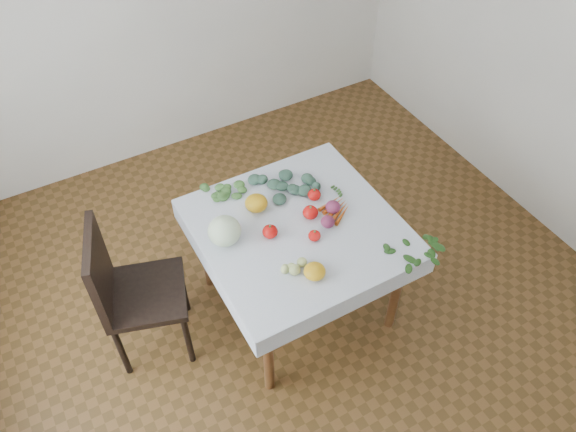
{
  "coord_description": "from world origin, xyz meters",
  "views": [
    {
      "loc": [
        -1.12,
        -1.88,
        3.14
      ],
      "look_at": [
        -0.04,
        0.05,
        0.82
      ],
      "focal_mm": 35.0,
      "sensor_mm": 36.0,
      "label": 1
    }
  ],
  "objects_px": {
    "cabbage": "(225,231)",
    "carrot_bunch": "(337,208)",
    "table": "(298,238)",
    "heirloom_back": "(256,203)",
    "chair": "(127,288)"
  },
  "relations": [
    {
      "from": "cabbage",
      "to": "heirloom_back",
      "type": "height_order",
      "value": "cabbage"
    },
    {
      "from": "table",
      "to": "cabbage",
      "type": "bearing_deg",
      "value": 165.8
    },
    {
      "from": "table",
      "to": "heirloom_back",
      "type": "xyz_separation_m",
      "value": [
        -0.15,
        0.25,
        0.15
      ]
    },
    {
      "from": "heirloom_back",
      "to": "cabbage",
      "type": "bearing_deg",
      "value": -152.18
    },
    {
      "from": "cabbage",
      "to": "table",
      "type": "bearing_deg",
      "value": -14.2
    },
    {
      "from": "cabbage",
      "to": "heirloom_back",
      "type": "relative_size",
      "value": 1.37
    },
    {
      "from": "carrot_bunch",
      "to": "heirloom_back",
      "type": "bearing_deg",
      "value": 149.77
    },
    {
      "from": "heirloom_back",
      "to": "chair",
      "type": "bearing_deg",
      "value": -177.94
    },
    {
      "from": "table",
      "to": "cabbage",
      "type": "distance_m",
      "value": 0.46
    },
    {
      "from": "carrot_bunch",
      "to": "cabbage",
      "type": "bearing_deg",
      "value": 171.67
    },
    {
      "from": "cabbage",
      "to": "heirloom_back",
      "type": "distance_m",
      "value": 0.3
    },
    {
      "from": "cabbage",
      "to": "carrot_bunch",
      "type": "height_order",
      "value": "cabbage"
    },
    {
      "from": "table",
      "to": "heirloom_back",
      "type": "relative_size",
      "value": 7.37
    },
    {
      "from": "chair",
      "to": "carrot_bunch",
      "type": "xyz_separation_m",
      "value": [
        1.26,
        -0.21,
        0.2
      ]
    },
    {
      "from": "chair",
      "to": "cabbage",
      "type": "relative_size",
      "value": 5.33
    }
  ]
}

